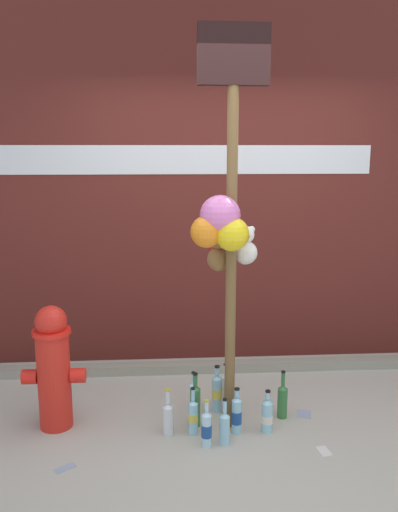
% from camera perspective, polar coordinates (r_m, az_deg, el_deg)
% --- Properties ---
extents(ground_plane, '(14.00, 14.00, 0.00)m').
position_cam_1_polar(ground_plane, '(3.58, 5.64, -20.39)').
color(ground_plane, '#ADA899').
extents(building_wall, '(10.00, 0.21, 3.18)m').
position_cam_1_polar(building_wall, '(4.70, 2.70, 7.91)').
color(building_wall, '#561E19').
rests_on(building_wall, ground_plane).
extents(curb_strip, '(8.00, 0.12, 0.08)m').
position_cam_1_polar(curb_strip, '(4.67, 3.09, -11.80)').
color(curb_strip, gray).
rests_on(curb_strip, ground_plane).
extents(memorial_post, '(0.49, 0.56, 2.62)m').
position_cam_1_polar(memorial_post, '(3.40, 2.95, 4.81)').
color(memorial_post, brown).
rests_on(memorial_post, ground_plane).
extents(fire_hydrant, '(0.42, 0.26, 0.86)m').
position_cam_1_polar(fire_hydrant, '(3.79, -15.41, -11.42)').
color(fire_hydrant, red).
rests_on(fire_hydrant, ground_plane).
extents(bottle_0, '(0.07, 0.07, 0.32)m').
position_cam_1_polar(bottle_0, '(3.57, 0.82, -18.07)').
color(bottle_0, '#B2DBEA').
rests_on(bottle_0, ground_plane).
extents(bottle_1, '(0.06, 0.06, 0.30)m').
position_cam_1_polar(bottle_1, '(3.99, -0.62, -14.78)').
color(bottle_1, '#B2DBEA').
rests_on(bottle_1, ground_plane).
extents(bottle_2, '(0.07, 0.07, 0.40)m').
position_cam_1_polar(bottle_2, '(3.92, 3.22, -14.57)').
color(bottle_2, '#B2DBEA').
rests_on(bottle_2, ground_plane).
extents(bottle_3, '(0.06, 0.06, 0.33)m').
position_cam_1_polar(bottle_3, '(4.06, 2.81, -14.09)').
color(bottle_3, silver).
rests_on(bottle_3, ground_plane).
extents(bottle_4, '(0.07, 0.07, 0.33)m').
position_cam_1_polar(bottle_4, '(3.70, -0.64, -16.87)').
color(bottle_4, '#93CCE0').
rests_on(bottle_4, ground_plane).
extents(bottle_5, '(0.07, 0.07, 0.35)m').
position_cam_1_polar(bottle_5, '(3.94, 8.98, -15.07)').
color(bottle_5, '#337038').
rests_on(bottle_5, ground_plane).
extents(bottle_6, '(0.07, 0.07, 0.35)m').
position_cam_1_polar(bottle_6, '(3.97, 1.95, -14.47)').
color(bottle_6, '#93CCE0').
rests_on(bottle_6, ground_plane).
extents(bottle_7, '(0.07, 0.07, 0.39)m').
position_cam_1_polar(bottle_7, '(3.78, -0.41, -15.67)').
color(bottle_7, '#337038').
rests_on(bottle_7, ground_plane).
extents(bottle_8, '(0.07, 0.07, 0.33)m').
position_cam_1_polar(bottle_8, '(3.70, -3.37, -16.89)').
color(bottle_8, silver).
rests_on(bottle_8, ground_plane).
extents(bottle_9, '(0.07, 0.07, 0.32)m').
position_cam_1_polar(bottle_9, '(3.60, 2.78, -17.92)').
color(bottle_9, '#93CCE0').
rests_on(bottle_9, ground_plane).
extents(bottle_10, '(0.08, 0.08, 0.30)m').
position_cam_1_polar(bottle_10, '(3.75, 7.37, -16.66)').
color(bottle_10, '#93CCE0').
rests_on(bottle_10, ground_plane).
extents(bottle_11, '(0.07, 0.07, 0.32)m').
position_cam_1_polar(bottle_11, '(3.72, 4.08, -16.68)').
color(bottle_11, '#93CCE0').
rests_on(bottle_11, ground_plane).
extents(litter_0, '(0.13, 0.14, 0.01)m').
position_cam_1_polar(litter_0, '(4.06, 11.23, -16.33)').
color(litter_0, '#8C99B2').
rests_on(litter_0, ground_plane).
extents(litter_1, '(0.08, 0.12, 0.01)m').
position_cam_1_polar(litter_1, '(3.66, 13.33, -19.75)').
color(litter_1, silver).
rests_on(litter_1, ground_plane).
extents(litter_2, '(0.07, 0.07, 0.01)m').
position_cam_1_polar(litter_2, '(4.65, -15.86, -12.84)').
color(litter_2, tan).
rests_on(litter_2, ground_plane).
extents(litter_3, '(0.14, 0.12, 0.01)m').
position_cam_1_polar(litter_3, '(3.52, -14.24, -21.26)').
color(litter_3, '#8C99B2').
rests_on(litter_3, ground_plane).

